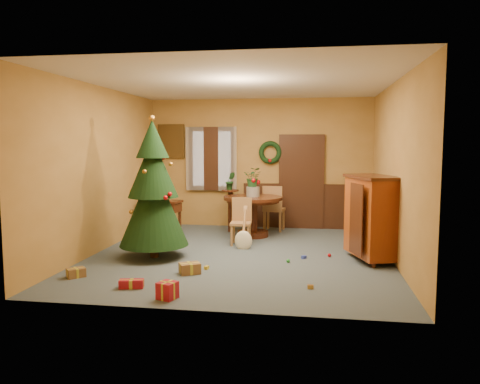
% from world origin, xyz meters
% --- Properties ---
extents(room_envelope, '(5.50, 5.50, 5.50)m').
position_xyz_m(room_envelope, '(0.21, 2.70, 1.12)').
color(room_envelope, '#3C4F58').
rests_on(room_envelope, ground).
extents(dining_table, '(1.20, 1.20, 0.82)m').
position_xyz_m(dining_table, '(-0.00, 1.60, 0.58)').
color(dining_table, black).
rests_on(dining_table, floor).
extents(urn, '(0.27, 0.27, 0.20)m').
position_xyz_m(urn, '(-0.00, 1.60, 0.92)').
color(urn, slate).
rests_on(urn, dining_table).
extents(centerpiece_plant, '(0.36, 0.31, 0.40)m').
position_xyz_m(centerpiece_plant, '(-0.00, 1.60, 1.22)').
color(centerpiece_plant, '#1E4C23').
rests_on(centerpiece_plant, urn).
extents(chair_near, '(0.39, 0.39, 0.88)m').
position_xyz_m(chair_near, '(-0.13, 0.85, 0.47)').
color(chair_near, brown).
rests_on(chair_near, floor).
extents(chair_far, '(0.48, 0.48, 0.99)m').
position_xyz_m(chair_far, '(0.37, 2.25, 0.53)').
color(chair_far, brown).
rests_on(chair_far, floor).
extents(guitar, '(0.40, 0.53, 0.73)m').
position_xyz_m(guitar, '(-0.02, 0.43, 0.38)').
color(guitar, '#EEEAC6').
rests_on(guitar, floor).
extents(plant_stand, '(0.35, 0.35, 0.91)m').
position_xyz_m(plant_stand, '(-0.55, 2.05, 0.57)').
color(plant_stand, black).
rests_on(plant_stand, floor).
extents(stand_plant, '(0.26, 0.23, 0.38)m').
position_xyz_m(stand_plant, '(-0.55, 2.05, 1.10)').
color(stand_plant, '#19471E').
rests_on(stand_plant, plant_stand).
extents(christmas_tree, '(1.15, 1.15, 2.37)m').
position_xyz_m(christmas_tree, '(-1.41, -0.39, 1.12)').
color(christmas_tree, '#382111').
rests_on(christmas_tree, floor).
extents(writing_desk, '(0.88, 0.55, 0.73)m').
position_xyz_m(writing_desk, '(-1.91, 1.49, 0.55)').
color(writing_desk, black).
rests_on(writing_desk, floor).
extents(sideboard, '(0.89, 1.21, 1.39)m').
position_xyz_m(sideboard, '(2.15, -0.08, 0.74)').
color(sideboard, '#521409').
rests_on(sideboard, floor).
extents(gift_a, '(0.36, 0.33, 0.16)m').
position_xyz_m(gift_a, '(-0.57, -1.27, 0.08)').
color(gift_a, brown).
rests_on(gift_a, floor).
extents(gift_b, '(0.27, 0.27, 0.21)m').
position_xyz_m(gift_b, '(-0.55, -2.40, 0.10)').
color(gift_b, maroon).
rests_on(gift_b, floor).
extents(gift_c, '(0.29, 0.29, 0.13)m').
position_xyz_m(gift_c, '(-2.13, -1.71, 0.07)').
color(gift_c, brown).
rests_on(gift_c, floor).
extents(gift_d, '(0.34, 0.19, 0.11)m').
position_xyz_m(gift_d, '(-1.15, -2.06, 0.06)').
color(gift_d, maroon).
rests_on(gift_d, floor).
extents(toy_a, '(0.09, 0.09, 0.05)m').
position_xyz_m(toy_a, '(1.07, -0.12, 0.03)').
color(toy_a, '#293EB5').
rests_on(toy_a, floor).
extents(toy_b, '(0.06, 0.06, 0.06)m').
position_xyz_m(toy_b, '(0.83, -0.42, 0.03)').
color(toy_b, green).
rests_on(toy_b, floor).
extents(toy_c, '(0.07, 0.09, 0.05)m').
position_xyz_m(toy_c, '(-0.38, -1.01, 0.03)').
color(toy_c, gold).
rests_on(toy_c, floor).
extents(toy_d, '(0.06, 0.06, 0.06)m').
position_xyz_m(toy_d, '(1.50, 0.06, 0.03)').
color(toy_d, red).
rests_on(toy_d, floor).
extents(toy_e, '(0.08, 0.05, 0.05)m').
position_xyz_m(toy_e, '(1.19, -1.73, 0.03)').
color(toy_e, '#C5862E').
rests_on(toy_e, floor).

